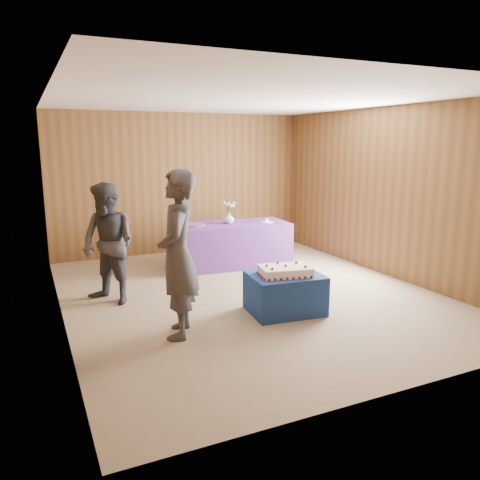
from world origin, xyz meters
TOP-DOWN VIEW (x-y plane):
  - ground at (0.00, 0.00)m, footprint 6.00×6.00m
  - room_shell at (0.00, 0.00)m, footprint 5.04×6.04m
  - cake_table at (0.11, -0.87)m, footprint 0.97×0.79m
  - serving_table at (0.43, 1.58)m, footprint 2.06×1.03m
  - sheet_cake at (0.09, -0.90)m, footprint 0.72×0.56m
  - vase at (0.40, 1.59)m, footprint 0.21×0.21m
  - flower_spray at (0.40, 1.59)m, footprint 0.22×0.22m
  - platter at (-0.20, 1.67)m, footprint 0.40×0.40m
  - plate at (1.05, 1.41)m, footprint 0.29×0.29m
  - cake_slice at (1.05, 1.41)m, footprint 0.07×0.06m
  - knife at (1.11, 1.21)m, footprint 0.26×0.04m
  - guest_left at (-1.34, -1.00)m, footprint 0.66×0.80m
  - guest_right at (-1.85, 0.43)m, footprint 0.96×1.00m

SIDE VIEW (x-z plane):
  - ground at x=0.00m, z-range 0.00..0.00m
  - cake_table at x=0.11m, z-range 0.00..0.50m
  - serving_table at x=0.43m, z-range 0.00..0.75m
  - sheet_cake at x=0.09m, z-range 0.48..0.63m
  - knife at x=1.11m, z-range 0.75..0.75m
  - plate at x=1.05m, z-range 0.75..0.76m
  - platter at x=-0.20m, z-range 0.75..0.77m
  - cake_slice at x=1.05m, z-range 0.75..0.83m
  - guest_right at x=-1.85m, z-range 0.00..1.63m
  - vase at x=0.40m, z-range 0.75..0.94m
  - guest_left at x=-1.34m, z-range 0.00..1.86m
  - flower_spray at x=0.40m, z-range 0.99..1.16m
  - room_shell at x=0.00m, z-range 0.44..3.16m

